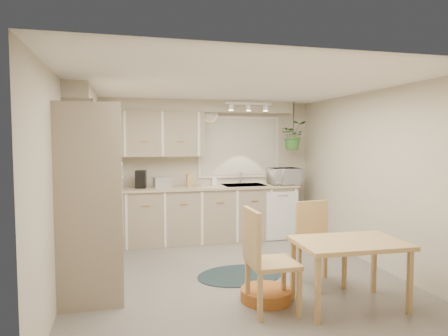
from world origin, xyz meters
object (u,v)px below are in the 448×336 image
(pet_bed, at_px, (266,295))
(microwave, at_px, (284,174))
(dining_table, at_px, (349,274))
(chair_back, at_px, (322,244))
(chair_left, at_px, (273,260))
(braided_rug, at_px, (240,275))

(pet_bed, height_order, microwave, microwave)
(dining_table, bearing_deg, chair_back, 88.02)
(dining_table, relative_size, chair_left, 1.05)
(dining_table, height_order, pet_bed, dining_table)
(braided_rug, relative_size, pet_bed, 2.01)
(braided_rug, bearing_deg, microwave, 52.68)
(chair_left, bearing_deg, microwave, 155.71)
(chair_left, relative_size, braided_rug, 0.95)
(braided_rug, height_order, pet_bed, pet_bed)
(dining_table, xyz_separation_m, chair_back, (0.02, 0.63, 0.14))
(chair_left, height_order, microwave, microwave)
(chair_left, relative_size, microwave, 1.99)
(dining_table, bearing_deg, pet_bed, 155.90)
(chair_left, distance_m, microwave, 3.19)
(chair_back, distance_m, pet_bed, 0.95)
(chair_back, height_order, microwave, microwave)
(chair_back, height_order, pet_bed, chair_back)
(chair_left, xyz_separation_m, microwave, (1.32, 2.84, 0.60))
(dining_table, bearing_deg, braided_rug, 125.07)
(chair_left, xyz_separation_m, chair_back, (0.83, 0.54, -0.03))
(chair_back, bearing_deg, chair_left, 26.45)
(chair_left, height_order, pet_bed, chair_left)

